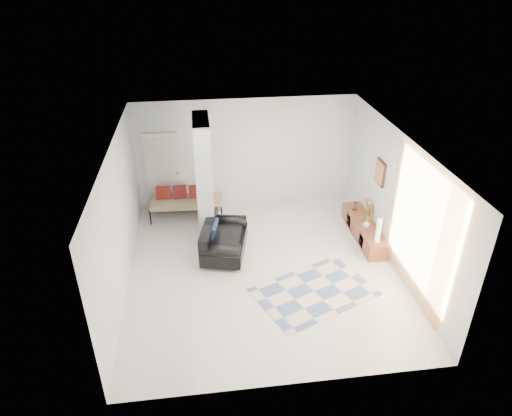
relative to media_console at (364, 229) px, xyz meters
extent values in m
plane|color=silver|center=(-2.52, -0.90, -0.20)|extent=(6.00, 6.00, 0.00)
plane|color=white|center=(-2.52, -0.90, 2.60)|extent=(6.00, 6.00, 0.00)
plane|color=silver|center=(-2.52, 2.10, 1.20)|extent=(6.00, 0.00, 6.00)
plane|color=silver|center=(-2.52, -3.90, 1.20)|extent=(6.00, 0.00, 6.00)
plane|color=silver|center=(-5.27, -0.90, 1.20)|extent=(0.00, 6.00, 6.00)
plane|color=silver|center=(0.23, -0.90, 1.20)|extent=(0.00, 6.00, 6.00)
cube|color=#A4AAAB|center=(-3.62, 0.70, 1.20)|extent=(0.35, 1.20, 2.80)
cube|color=silver|center=(-4.62, 2.06, 0.82)|extent=(0.85, 0.06, 2.04)
plane|color=orange|center=(0.15, -2.05, 1.25)|extent=(0.00, 2.55, 2.55)
cube|color=#3A1A0F|center=(0.20, 0.00, 1.45)|extent=(0.04, 0.45, 0.55)
cube|color=brown|center=(0.00, 0.00, 0.00)|extent=(0.45, 2.01, 0.40)
cube|color=#3A1A0F|center=(-0.22, -0.45, 0.00)|extent=(0.02, 0.27, 0.28)
cube|color=#3A1A0F|center=(-0.22, 0.44, 0.00)|extent=(0.02, 0.27, 0.28)
cube|color=gold|center=(0.18, 0.28, 0.40)|extent=(0.09, 0.32, 0.40)
cube|color=silver|center=(-0.10, -0.45, 0.26)|extent=(0.04, 0.10, 0.12)
cylinder|color=silver|center=(-3.71, -0.77, -0.15)|extent=(0.05, 0.05, 0.10)
cylinder|color=silver|center=(-3.46, 0.42, -0.15)|extent=(0.05, 0.05, 0.10)
cylinder|color=silver|center=(-3.06, -0.91, -0.15)|extent=(0.05, 0.05, 0.10)
cylinder|color=silver|center=(-2.80, 0.27, -0.15)|extent=(0.05, 0.05, 0.10)
cube|color=black|center=(-3.26, -0.25, 0.05)|extent=(1.16, 1.60, 0.30)
cube|color=black|center=(-3.59, -0.17, 0.38)|extent=(0.50, 1.46, 0.36)
cylinder|color=black|center=(-3.39, -0.84, 0.28)|extent=(0.87, 0.45, 0.28)
cylinder|color=black|center=(-3.13, 0.35, 0.28)|extent=(0.87, 0.45, 0.28)
cube|color=black|center=(-3.47, -0.20, 0.40)|extent=(0.25, 0.55, 0.31)
cylinder|color=black|center=(-4.97, 1.22, 0.00)|extent=(0.04, 0.04, 0.40)
cylinder|color=black|center=(-3.24, 1.16, 0.00)|extent=(0.04, 0.04, 0.40)
cylinder|color=black|center=(-4.94, 1.94, 0.00)|extent=(0.04, 0.04, 0.40)
cylinder|color=black|center=(-3.21, 1.87, 0.00)|extent=(0.04, 0.04, 0.40)
cube|color=beige|center=(-4.09, 1.55, 0.18)|extent=(1.78, 0.80, 0.12)
cube|color=maroon|center=(-4.64, 1.72, 0.40)|extent=(0.35, 0.18, 0.33)
cube|color=maroon|center=(-4.24, 1.70, 0.40)|extent=(0.35, 0.18, 0.33)
cube|color=maroon|center=(-3.83, 1.69, 0.40)|extent=(0.35, 0.18, 0.33)
cube|color=beige|center=(-1.62, -1.80, -0.20)|extent=(2.63, 2.24, 0.01)
cylinder|color=white|center=(-0.02, -0.81, 0.48)|extent=(0.10, 0.10, 0.56)
imported|color=#B8C3BF|center=(-0.05, -0.21, 0.28)|extent=(0.18, 0.18, 0.17)
camera|label=1|loc=(-3.67, -8.61, 5.60)|focal=32.00mm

